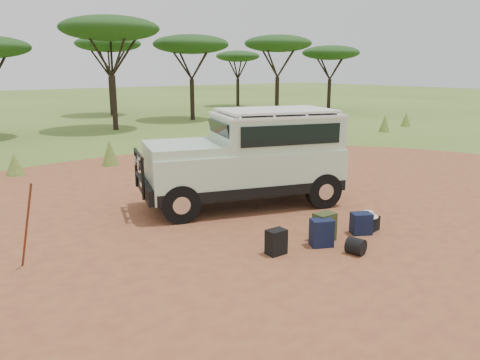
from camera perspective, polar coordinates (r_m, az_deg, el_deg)
ground at (r=9.70m, az=4.74°, el=-6.71°), size 140.00×140.00×0.00m
dirt_clearing at (r=9.70m, az=4.74°, el=-6.69°), size 23.00×23.00×0.01m
grass_fringe at (r=16.87m, az=-15.05°, el=3.05°), size 36.60×1.60×0.90m
acacia_treeline at (r=27.45m, az=-23.71°, el=15.67°), size 46.70×13.20×6.26m
safari_vehicle at (r=11.49m, az=1.20°, el=2.46°), size 5.16×3.33×2.36m
walking_staff at (r=8.66m, az=-24.56°, el=-5.10°), size 0.25×0.42×1.53m
backpack_black at (r=8.67m, az=4.43°, el=-7.55°), size 0.36×0.27×0.48m
backpack_navy at (r=9.14m, az=9.91°, el=-6.37°), size 0.50×0.44×0.54m
backpack_olive at (r=9.42m, az=10.24°, el=-5.66°), size 0.42×0.31×0.57m
duffel_navy at (r=9.98m, az=14.55°, el=-5.16°), size 0.49×0.46×0.45m
hard_case at (r=10.21m, az=15.33°, el=-5.17°), size 0.49×0.38×0.32m
stuff_sack at (r=8.94m, az=13.93°, el=-7.84°), size 0.37×0.37×0.31m
safari_hat at (r=10.15m, az=15.40°, el=-4.09°), size 0.40×0.40×0.12m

